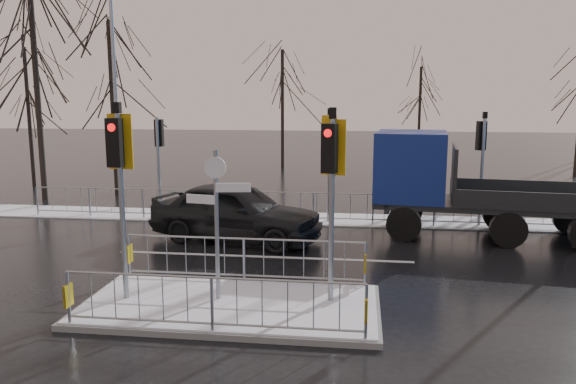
# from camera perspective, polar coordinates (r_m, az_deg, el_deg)

# --- Properties ---
(ground) EXTENTS (120.00, 120.00, 0.00)m
(ground) POSITION_cam_1_polar(r_m,az_deg,el_deg) (11.67, -5.86, -11.76)
(ground) COLOR black
(ground) RESTS_ON ground
(snow_verge) EXTENTS (30.00, 2.00, 0.04)m
(snow_verge) POSITION_cam_1_polar(r_m,az_deg,el_deg) (19.79, -0.18, -2.67)
(snow_verge) COLOR white
(snow_verge) RESTS_ON ground
(lane_markings) EXTENTS (8.00, 11.38, 0.01)m
(lane_markings) POSITION_cam_1_polar(r_m,az_deg,el_deg) (11.37, -6.26, -12.35)
(lane_markings) COLOR silver
(lane_markings) RESTS_ON ground
(traffic_island) EXTENTS (6.00, 3.04, 4.15)m
(traffic_island) POSITION_cam_1_polar(r_m,az_deg,el_deg) (11.55, -5.94, -9.93)
(traffic_island) COLOR slate
(traffic_island) RESTS_ON ground
(far_kerb_fixtures) EXTENTS (18.00, 0.65, 3.83)m
(far_kerb_fixtures) POSITION_cam_1_polar(r_m,az_deg,el_deg) (19.07, 0.49, -0.09)
(far_kerb_fixtures) COLOR gray
(far_kerb_fixtures) RESTS_ON ground
(car_far_lane) EXTENTS (5.49, 3.25, 1.75)m
(car_far_lane) POSITION_cam_1_polar(r_m,az_deg,el_deg) (16.74, -5.30, -2.00)
(car_far_lane) COLOR black
(car_far_lane) RESTS_ON ground
(flatbed_truck) EXTENTS (7.12, 3.30, 3.19)m
(flatbed_truck) POSITION_cam_1_polar(r_m,az_deg,el_deg) (17.87, 15.45, 1.10)
(flatbed_truck) COLOR black
(flatbed_truck) RESTS_ON ground
(tree_near_a) EXTENTS (4.75, 4.75, 8.97)m
(tree_near_a) POSITION_cam_1_polar(r_m,az_deg,el_deg) (25.27, -24.39, 13.06)
(tree_near_a) COLOR black
(tree_near_a) RESTS_ON ground
(tree_near_b) EXTENTS (4.00, 4.00, 7.55)m
(tree_near_b) POSITION_cam_1_polar(r_m,az_deg,el_deg) (25.37, -17.53, 11.26)
(tree_near_b) COLOR black
(tree_near_b) RESTS_ON ground
(tree_near_c) EXTENTS (3.50, 3.50, 6.61)m
(tree_near_c) POSITION_cam_1_polar(r_m,az_deg,el_deg) (28.38, -24.98, 9.30)
(tree_near_c) COLOR black
(tree_near_c) RESTS_ON ground
(tree_far_a) EXTENTS (3.75, 3.75, 7.08)m
(tree_far_a) POSITION_cam_1_polar(r_m,az_deg,el_deg) (32.88, -0.57, 10.68)
(tree_far_a) COLOR black
(tree_far_a) RESTS_ON ground
(tree_far_b) EXTENTS (3.25, 3.25, 6.14)m
(tree_far_b) POSITION_cam_1_polar(r_m,az_deg,el_deg) (34.73, 13.27, 9.32)
(tree_far_b) COLOR black
(tree_far_b) RESTS_ON ground
(street_lamp_left) EXTENTS (1.25, 0.18, 8.20)m
(street_lamp_left) POSITION_cam_1_polar(r_m,az_deg,el_deg) (21.98, -16.98, 9.89)
(street_lamp_left) COLOR gray
(street_lamp_left) RESTS_ON ground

